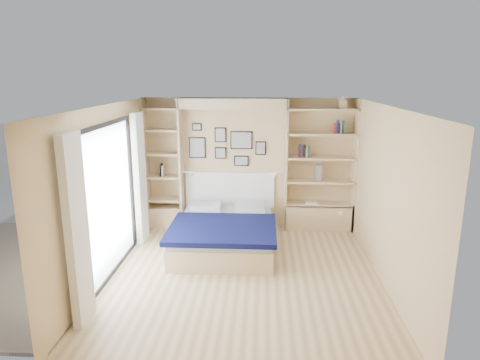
{
  "coord_description": "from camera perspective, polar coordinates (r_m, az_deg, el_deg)",
  "views": [
    {
      "loc": [
        0.27,
        -5.86,
        2.92
      ],
      "look_at": [
        -0.1,
        0.9,
        1.25
      ],
      "focal_mm": 32.0,
      "sensor_mm": 36.0,
      "label": 1
    }
  ],
  "objects": [
    {
      "name": "photo_gallery",
      "position": [
        8.22,
        -1.92,
        4.68
      ],
      "size": [
        1.48,
        0.02,
        0.82
      ],
      "color": "black",
      "rests_on": "ground"
    },
    {
      "name": "deck_chair",
      "position": [
        8.0,
        -19.27,
        -5.44
      ],
      "size": [
        0.73,
        0.9,
        0.79
      ],
      "rotation": [
        0.0,
        0.0,
        -0.38
      ],
      "color": "tan",
      "rests_on": "ground"
    },
    {
      "name": "deck",
      "position": [
        7.6,
        -28.27,
        -10.45
      ],
      "size": [
        3.2,
        4.0,
        0.05
      ],
      "primitive_type": "cube",
      "color": "#726454",
      "rests_on": "ground"
    },
    {
      "name": "bed",
      "position": [
        7.4,
        -2.07,
        -7.04
      ],
      "size": [
        1.73,
        2.29,
        1.07
      ],
      "color": "#DCC089",
      "rests_on": "ground"
    },
    {
      "name": "reading_lamps",
      "position": [
        8.09,
        -0.96,
        0.89
      ],
      "size": [
        1.92,
        0.12,
        0.15
      ],
      "color": "silver",
      "rests_on": "ground"
    },
    {
      "name": "shelf_decor",
      "position": [
        8.06,
        8.85,
        4.88
      ],
      "size": [
        3.5,
        0.23,
        2.03
      ],
      "color": "#A51E1E",
      "rests_on": "ground"
    },
    {
      "name": "room_shell",
      "position": [
        7.63,
        -1.86,
        -0.08
      ],
      "size": [
        4.5,
        4.5,
        4.5
      ],
      "color": "tan",
      "rests_on": "ground"
    },
    {
      "name": "ground",
      "position": [
        6.55,
        0.48,
        -12.57
      ],
      "size": [
        4.5,
        4.5,
        0.0
      ],
      "primitive_type": "plane",
      "color": "#D2B682",
      "rests_on": "ground"
    }
  ]
}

